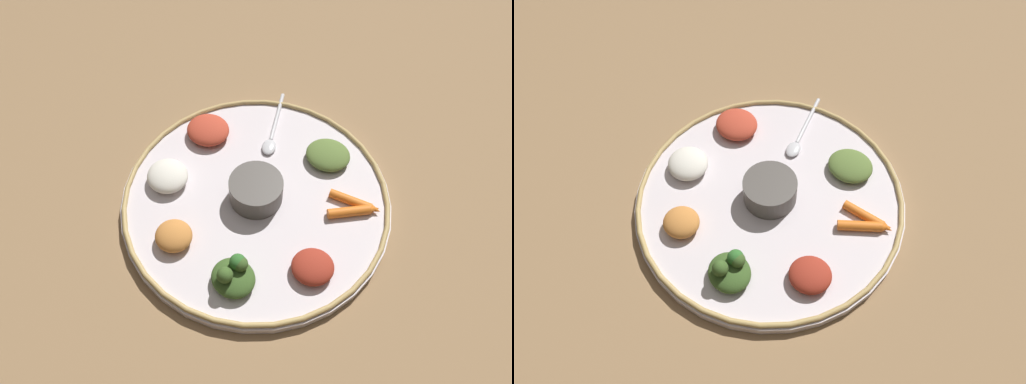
% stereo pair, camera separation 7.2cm
% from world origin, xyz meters
% --- Properties ---
extents(ground_plane, '(2.40, 2.40, 0.00)m').
position_xyz_m(ground_plane, '(0.00, 0.00, 0.00)').
color(ground_plane, olive).
extents(platter, '(0.43, 0.43, 0.02)m').
position_xyz_m(platter, '(0.00, 0.00, 0.01)').
color(platter, silver).
rests_on(platter, ground_plane).
extents(platter_rim, '(0.42, 0.42, 0.01)m').
position_xyz_m(platter_rim, '(0.00, 0.00, 0.02)').
color(platter_rim, tan).
rests_on(platter_rim, platter).
extents(center_bowl, '(0.08, 0.08, 0.04)m').
position_xyz_m(center_bowl, '(0.00, 0.00, 0.04)').
color(center_bowl, '#4C4742').
rests_on(center_bowl, platter).
extents(spoon, '(0.15, 0.03, 0.01)m').
position_xyz_m(spoon, '(0.13, 0.01, 0.02)').
color(spoon, silver).
rests_on(spoon, platter).
extents(greens_pile, '(0.08, 0.08, 0.05)m').
position_xyz_m(greens_pile, '(-0.15, -0.01, 0.04)').
color(greens_pile, '#385623').
rests_on(greens_pile, platter).
extents(carrot_near_spoon, '(0.05, 0.08, 0.02)m').
position_xyz_m(carrot_near_spoon, '(0.01, -0.15, 0.02)').
color(carrot_near_spoon, orange).
rests_on(carrot_near_spoon, platter).
extents(carrot_outer, '(0.03, 0.08, 0.01)m').
position_xyz_m(carrot_outer, '(0.03, -0.15, 0.02)').
color(carrot_outer, orange).
rests_on(carrot_outer, platter).
extents(mound_collards, '(0.07, 0.08, 0.02)m').
position_xyz_m(mound_collards, '(0.11, -0.09, 0.03)').
color(mound_collards, '#567033').
rests_on(mound_collards, platter).
extents(mound_berbere_red, '(0.09, 0.09, 0.03)m').
position_xyz_m(mound_berbere_red, '(0.10, 0.12, 0.03)').
color(mound_berbere_red, '#B73D28').
rests_on(mound_berbere_red, platter).
extents(mound_squash, '(0.07, 0.07, 0.03)m').
position_xyz_m(mound_squash, '(-0.11, 0.10, 0.03)').
color(mound_squash, '#C67A38').
rests_on(mound_squash, platter).
extents(mound_rice_white, '(0.09, 0.09, 0.03)m').
position_xyz_m(mound_rice_white, '(-0.01, 0.15, 0.03)').
color(mound_rice_white, silver).
rests_on(mound_rice_white, platter).
extents(mound_beet, '(0.07, 0.07, 0.03)m').
position_xyz_m(mound_beet, '(-0.10, -0.11, 0.03)').
color(mound_beet, maroon).
rests_on(mound_beet, platter).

